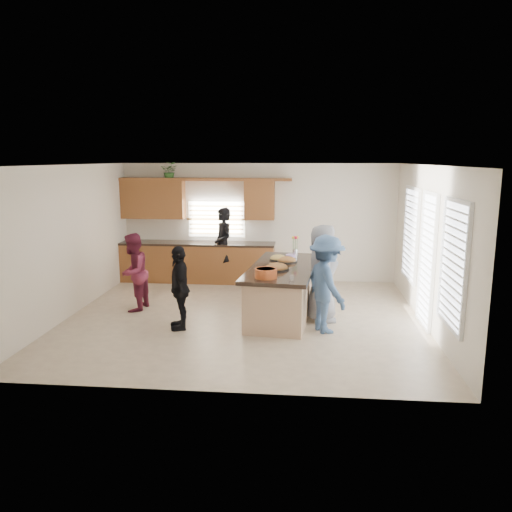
# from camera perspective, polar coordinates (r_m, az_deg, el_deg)

# --- Properties ---
(floor) EXTENTS (6.50, 6.50, 0.00)m
(floor) POSITION_cam_1_polar(r_m,az_deg,el_deg) (9.33, -1.44, -7.08)
(floor) COLOR beige
(floor) RESTS_ON ground
(room_shell) EXTENTS (6.52, 6.02, 2.81)m
(room_shell) POSITION_cam_1_polar(r_m,az_deg,el_deg) (8.93, -1.49, 4.59)
(room_shell) COLOR silver
(room_shell) RESTS_ON ground
(back_cabinetry) EXTENTS (4.08, 0.66, 2.46)m
(back_cabinetry) POSITION_cam_1_polar(r_m,az_deg,el_deg) (11.98, -6.88, 1.41)
(back_cabinetry) COLOR brown
(back_cabinetry) RESTS_ON ground
(right_wall_glazing) EXTENTS (0.06, 4.00, 2.25)m
(right_wall_glazing) POSITION_cam_1_polar(r_m,az_deg,el_deg) (9.07, 19.05, 0.52)
(right_wall_glazing) COLOR white
(right_wall_glazing) RESTS_ON ground
(island) EXTENTS (1.44, 2.81, 0.95)m
(island) POSITION_cam_1_polar(r_m,az_deg,el_deg) (9.39, 3.08, -4.10)
(island) COLOR tan
(island) RESTS_ON ground
(platter_front) EXTENTS (0.45, 0.45, 0.18)m
(platter_front) POSITION_cam_1_polar(r_m,az_deg,el_deg) (8.97, 2.39, -1.37)
(platter_front) COLOR black
(platter_front) RESTS_ON island
(platter_mid) EXTENTS (0.38, 0.38, 0.16)m
(platter_mid) POSITION_cam_1_polar(r_m,az_deg,el_deg) (9.62, 3.58, -0.53)
(platter_mid) COLOR black
(platter_mid) RESTS_ON island
(platter_back) EXTENTS (0.36, 0.36, 0.15)m
(platter_back) POSITION_cam_1_polar(r_m,az_deg,el_deg) (9.81, 2.58, -0.29)
(platter_back) COLOR black
(platter_back) RESTS_ON island
(salad_bowl) EXTENTS (0.37, 0.37, 0.16)m
(salad_bowl) POSITION_cam_1_polar(r_m,az_deg,el_deg) (8.31, 1.14, -1.93)
(salad_bowl) COLOR #C35223
(salad_bowl) RESTS_ON island
(clear_cup) EXTENTS (0.07, 0.07, 0.09)m
(clear_cup) POSITION_cam_1_polar(r_m,az_deg,el_deg) (8.17, 4.07, -2.51)
(clear_cup) COLOR white
(clear_cup) RESTS_ON island
(plate_stack) EXTENTS (0.20, 0.20, 0.05)m
(plate_stack) POSITION_cam_1_polar(r_m,az_deg,el_deg) (10.09, 3.99, 0.01)
(plate_stack) COLOR #C39CE3
(plate_stack) RESTS_ON island
(flower_vase) EXTENTS (0.14, 0.14, 0.41)m
(flower_vase) POSITION_cam_1_polar(r_m,az_deg,el_deg) (10.21, 4.49, 1.28)
(flower_vase) COLOR silver
(flower_vase) RESTS_ON island
(potted_plant) EXTENTS (0.39, 0.34, 0.43)m
(potted_plant) POSITION_cam_1_polar(r_m,az_deg,el_deg) (12.04, -9.82, 9.53)
(potted_plant) COLOR #36692A
(potted_plant) RESTS_ON back_cabinetry
(woman_left_back) EXTENTS (0.70, 0.78, 1.79)m
(woman_left_back) POSITION_cam_1_polar(r_m,az_deg,el_deg) (11.73, -3.77, 1.18)
(woman_left_back) COLOR black
(woman_left_back) RESTS_ON ground
(woman_left_mid) EXTENTS (0.64, 0.79, 1.51)m
(woman_left_mid) POSITION_cam_1_polar(r_m,az_deg,el_deg) (9.89, -13.85, -1.82)
(woman_left_mid) COLOR maroon
(woman_left_mid) RESTS_ON ground
(woman_left_front) EXTENTS (0.59, 0.92, 1.46)m
(woman_left_front) POSITION_cam_1_polar(r_m,az_deg,el_deg) (8.68, -8.72, -3.59)
(woman_left_front) COLOR black
(woman_left_front) RESTS_ON ground
(woman_right_back) EXTENTS (1.02, 1.24, 1.67)m
(woman_right_back) POSITION_cam_1_polar(r_m,az_deg,el_deg) (8.49, 8.03, -3.19)
(woman_right_back) COLOR #3C5A83
(woman_right_back) RESTS_ON ground
(woman_right_front) EXTENTS (0.76, 0.98, 1.76)m
(woman_right_front) POSITION_cam_1_polar(r_m,az_deg,el_deg) (9.05, 7.55, -1.98)
(woman_right_front) COLOR slate
(woman_right_front) RESTS_ON ground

